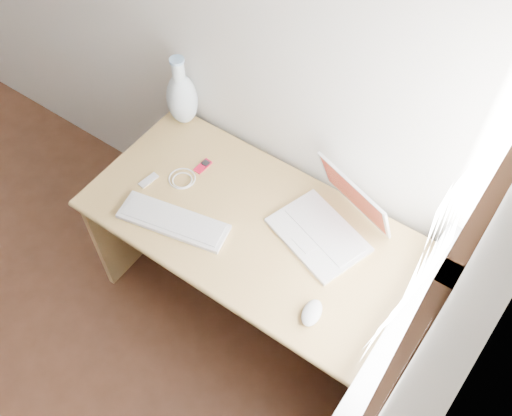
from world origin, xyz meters
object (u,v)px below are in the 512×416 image
Objects in this scene: laptop at (326,220)px; external_keyboard at (173,221)px; vase at (182,97)px; desk at (263,237)px.

laptop is 0.91× the size of external_keyboard.
laptop is 0.60m from external_keyboard.
external_keyboard is at bearing -55.48° from vase.
external_keyboard is 1.33× the size of vase.
external_keyboard is (-0.26, -0.26, 0.21)m from desk.
vase is at bearing -171.52° from laptop.
vase is at bearing 112.22° from external_keyboard.
vase is (-0.83, 0.15, 0.09)m from laptop.
external_keyboard is at bearing -128.97° from laptop.
external_keyboard is 0.58m from vase.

